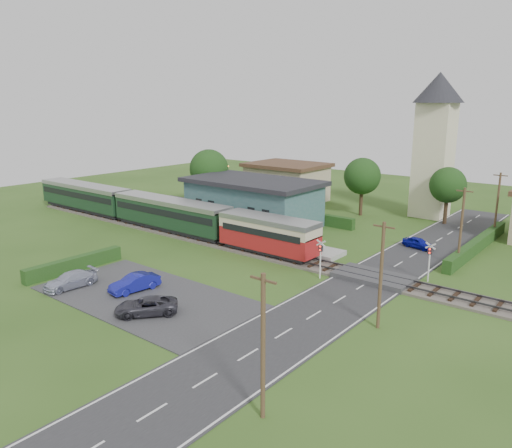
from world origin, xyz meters
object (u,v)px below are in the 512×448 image
Objects in this scene: crossing_signal_near at (321,253)px; car_on_road at (418,243)px; car_park_silver at (70,280)px; pedestrian_near at (268,231)px; church_tower at (435,135)px; house_west at (287,182)px; car_park_blue at (135,283)px; car_park_dark at (146,306)px; train at (152,209)px; station_building at (253,201)px; crossing_signal_far at (430,256)px; equipment_hut at (171,208)px; pedestrian_far at (167,213)px.

car_on_road is at bearing 77.29° from crossing_signal_near.
pedestrian_near reaches higher than car_park_silver.
church_tower is 21.55m from house_west.
car_park_blue reaches higher than car_park_dark.
pedestrian_near is at bearing 11.81° from train.
train reaches higher than car_park_blue.
station_building is 3.80× the size of car_park_dark.
car_park_dark is at bearing -20.33° from car_park_blue.
crossing_signal_far is (7.20, 4.80, 0.00)m from crossing_signal_near.
crossing_signal_far is (31.60, -0.81, 0.39)m from equipment_hut.
crossing_signal_far is (31.14, 2.39, -0.04)m from train.
pedestrian_far is at bearing -98.65° from house_west.
car_on_road is 28.77m from pedestrian_far.
pedestrian_far is (-8.09, -6.33, -1.45)m from station_building.
crossing_signal_near is at bearing -34.81° from station_building.
house_west is 27.30m from car_on_road.
crossing_signal_near is at bearing 109.06° from car_park_dark.
station_building is 10.06× the size of pedestrian_far.
train is 2.45× the size of church_tower.
car_park_silver is (10.04, -16.50, -1.49)m from train.
car_park_silver is 2.29× the size of pedestrian_near.
car_park_blue is 2.14× the size of pedestrian_near.
train is at bearing -175.61° from crossing_signal_far.
equipment_hut is at bearing 178.54° from crossing_signal_far.
crossing_signal_near is (1.40, -28.41, -8.08)m from church_tower.
station_building is 4.11× the size of car_park_blue.
station_building is at bearing -131.41° from church_tower.
car_park_blue is 5.21m from car_park_silver.
station_building is at bearing -53.63° from pedestrian_far.
crossing_signal_far is at bearing -35.77° from house_west.
church_tower is 43.31m from car_park_dark.
house_west is 38.78m from car_park_blue.
pedestrian_far is at bearing 168.30° from crossing_signal_near.
equipment_hut is 28.54m from car_on_road.
crossing_signal_near is at bearing -12.94° from equipment_hut.
pedestrian_far is (-19.18, 18.72, 0.58)m from car_park_dark.
car_on_road is (19.43, 2.02, -2.11)m from station_building.
train is 10.35× the size of car_park_silver.
pedestrian_near is (-16.71, 0.62, -0.78)m from crossing_signal_far.
station_building reaches higher than car_park_silver.
equipment_hut is 0.78× the size of crossing_signal_near.
car_park_blue is (-16.62, -16.22, -1.42)m from crossing_signal_far.
crossing_signal_near reaches higher than car_park_dark.
pedestrian_far is at bearing 179.51° from crossing_signal_far.
car_park_dark is (19.08, -19.26, -1.08)m from equipment_hut.
crossing_signal_far is at bearing -1.46° from equipment_hut.
house_west is 3.30× the size of crossing_signal_near.
equipment_hut is at bearing 98.23° from train.
car_park_blue is (14.98, -17.03, -1.03)m from equipment_hut.
car_on_road is 0.80× the size of car_park_blue.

